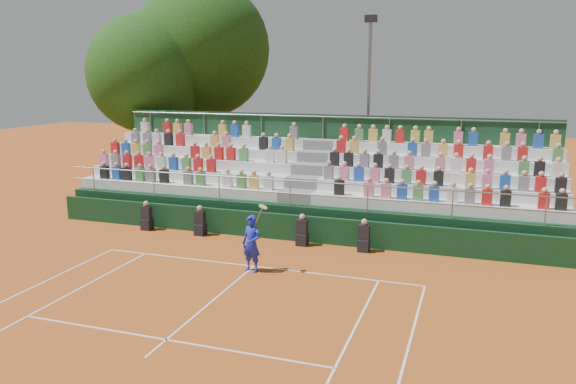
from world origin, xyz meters
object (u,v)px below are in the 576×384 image
(tennis_player, at_px, (252,244))
(tree_east, at_px, (201,50))
(tree_west, at_px, (147,74))
(floodlight_mast, at_px, (369,94))

(tennis_player, bearing_deg, tree_east, 121.94)
(tennis_player, bearing_deg, tree_west, 133.16)
(tennis_player, relative_size, floodlight_mast, 0.25)
(tree_west, height_order, floodlight_mast, tree_west)
(tennis_player, xyz_separation_m, tree_east, (-9.02, 14.47, 6.66))
(tennis_player, xyz_separation_m, floodlight_mast, (1.24, 12.54, 4.27))
(tennis_player, bearing_deg, floodlight_mast, 84.36)
(tree_west, bearing_deg, tennis_player, -46.84)
(tree_west, relative_size, tree_east, 0.82)
(tennis_player, distance_m, tree_east, 18.30)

